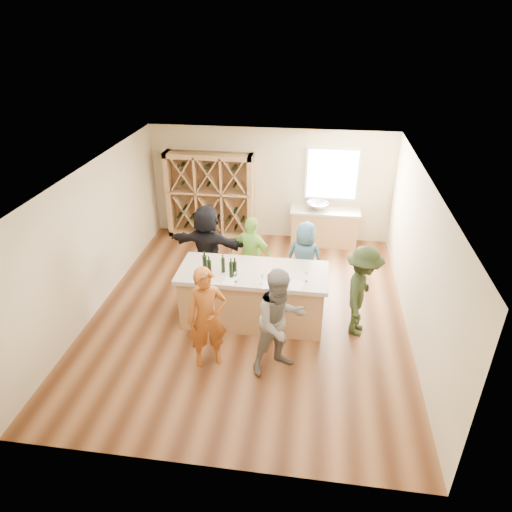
# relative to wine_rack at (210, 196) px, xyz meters

# --- Properties ---
(floor) EXTENTS (6.00, 7.00, 0.10)m
(floor) POSITION_rel_wine_rack_xyz_m (1.50, -3.27, -1.15)
(floor) COLOR brown
(floor) RESTS_ON ground
(ceiling) EXTENTS (6.00, 7.00, 0.10)m
(ceiling) POSITION_rel_wine_rack_xyz_m (1.50, -3.27, 1.75)
(ceiling) COLOR white
(ceiling) RESTS_ON ground
(wall_back) EXTENTS (6.00, 0.10, 2.80)m
(wall_back) POSITION_rel_wine_rack_xyz_m (1.50, 0.28, 0.30)
(wall_back) COLOR beige
(wall_back) RESTS_ON ground
(wall_front) EXTENTS (6.00, 0.10, 2.80)m
(wall_front) POSITION_rel_wine_rack_xyz_m (1.50, -6.82, 0.30)
(wall_front) COLOR beige
(wall_front) RESTS_ON ground
(wall_left) EXTENTS (0.10, 7.00, 2.80)m
(wall_left) POSITION_rel_wine_rack_xyz_m (-1.55, -3.27, 0.30)
(wall_left) COLOR beige
(wall_left) RESTS_ON ground
(wall_right) EXTENTS (0.10, 7.00, 2.80)m
(wall_right) POSITION_rel_wine_rack_xyz_m (4.55, -3.27, 0.30)
(wall_right) COLOR beige
(wall_right) RESTS_ON ground
(window_frame) EXTENTS (1.30, 0.06, 1.30)m
(window_frame) POSITION_rel_wine_rack_xyz_m (3.00, 0.20, 0.65)
(window_frame) COLOR white
(window_frame) RESTS_ON wall_back
(window_pane) EXTENTS (1.18, 0.01, 1.18)m
(window_pane) POSITION_rel_wine_rack_xyz_m (3.00, 0.17, 0.65)
(window_pane) COLOR white
(window_pane) RESTS_ON wall_back
(wine_rack) EXTENTS (2.20, 0.45, 2.20)m
(wine_rack) POSITION_rel_wine_rack_xyz_m (0.00, 0.00, 0.00)
(wine_rack) COLOR tan
(wine_rack) RESTS_ON floor
(back_counter_base) EXTENTS (1.60, 0.58, 0.86)m
(back_counter_base) POSITION_rel_wine_rack_xyz_m (2.90, -0.07, -0.67)
(back_counter_base) COLOR tan
(back_counter_base) RESTS_ON floor
(back_counter_top) EXTENTS (1.70, 0.62, 0.06)m
(back_counter_top) POSITION_rel_wine_rack_xyz_m (2.90, -0.07, -0.21)
(back_counter_top) COLOR #BBAB99
(back_counter_top) RESTS_ON back_counter_base
(sink) EXTENTS (0.54, 0.54, 0.19)m
(sink) POSITION_rel_wine_rack_xyz_m (2.70, -0.07, -0.09)
(sink) COLOR silver
(sink) RESTS_ON back_counter_top
(faucet) EXTENTS (0.02, 0.02, 0.30)m
(faucet) POSITION_rel_wine_rack_xyz_m (2.70, 0.11, -0.03)
(faucet) COLOR silver
(faucet) RESTS_ON back_counter_top
(tasting_counter_base) EXTENTS (2.60, 1.00, 1.00)m
(tasting_counter_base) POSITION_rel_wine_rack_xyz_m (1.61, -3.51, -0.60)
(tasting_counter_base) COLOR tan
(tasting_counter_base) RESTS_ON floor
(tasting_counter_top) EXTENTS (2.72, 1.12, 0.08)m
(tasting_counter_top) POSITION_rel_wine_rack_xyz_m (1.61, -3.51, -0.06)
(tasting_counter_top) COLOR #BBAB99
(tasting_counter_top) RESTS_ON tasting_counter_base
(wine_bottle_a) EXTENTS (0.10, 0.10, 0.33)m
(wine_bottle_a) POSITION_rel_wine_rack_xyz_m (0.75, -3.65, 0.14)
(wine_bottle_a) COLOR black
(wine_bottle_a) RESTS_ON tasting_counter_top
(wine_bottle_b) EXTENTS (0.10, 0.10, 0.31)m
(wine_bottle_b) POSITION_rel_wine_rack_xyz_m (0.87, -3.79, 0.14)
(wine_bottle_b) COLOR black
(wine_bottle_b) RESTS_ON tasting_counter_top
(wine_bottle_c) EXTENTS (0.09, 0.09, 0.28)m
(wine_bottle_c) POSITION_rel_wine_rack_xyz_m (1.08, -3.63, 0.12)
(wine_bottle_c) COLOR black
(wine_bottle_c) RESTS_ON tasting_counter_top
(wine_bottle_d) EXTENTS (0.09, 0.09, 0.29)m
(wine_bottle_d) POSITION_rel_wine_rack_xyz_m (1.26, -3.78, 0.13)
(wine_bottle_d) COLOR black
(wine_bottle_d) RESTS_ON tasting_counter_top
(wine_bottle_e) EXTENTS (0.09, 0.09, 0.28)m
(wine_bottle_e) POSITION_rel_wine_rack_xyz_m (1.31, -3.71, 0.12)
(wine_bottle_e) COLOR black
(wine_bottle_e) RESTS_ON tasting_counter_top
(wine_glass_a) EXTENTS (0.08, 0.08, 0.17)m
(wine_glass_a) POSITION_rel_wine_rack_xyz_m (1.36, -3.92, 0.07)
(wine_glass_a) COLOR white
(wine_glass_a) RESTS_ON tasting_counter_top
(wine_glass_b) EXTENTS (0.08, 0.08, 0.17)m
(wine_glass_b) POSITION_rel_wine_rack_xyz_m (1.82, -3.93, 0.07)
(wine_glass_b) COLOR white
(wine_glass_b) RESTS_ON tasting_counter_top
(wine_glass_c) EXTENTS (0.08, 0.08, 0.17)m
(wine_glass_c) POSITION_rel_wine_rack_xyz_m (2.28, -3.99, 0.07)
(wine_glass_c) COLOR white
(wine_glass_c) RESTS_ON tasting_counter_top
(wine_glass_d) EXTENTS (0.09, 0.09, 0.19)m
(wine_glass_d) POSITION_rel_wine_rack_xyz_m (2.09, -3.71, 0.07)
(wine_glass_d) COLOR white
(wine_glass_d) RESTS_ON tasting_counter_top
(wine_glass_e) EXTENTS (0.08, 0.08, 0.17)m
(wine_glass_e) POSITION_rel_wine_rack_xyz_m (2.57, -3.74, 0.06)
(wine_glass_e) COLOR white
(wine_glass_e) RESTS_ON tasting_counter_top
(tasting_menu_a) EXTENTS (0.25, 0.31, 0.00)m
(tasting_menu_a) POSITION_rel_wine_rack_xyz_m (1.25, -3.89, -0.02)
(tasting_menu_a) COLOR white
(tasting_menu_a) RESTS_ON tasting_counter_top
(tasting_menu_b) EXTENTS (0.25, 0.30, 0.00)m
(tasting_menu_b) POSITION_rel_wine_rack_xyz_m (1.91, -3.94, -0.02)
(tasting_menu_b) COLOR white
(tasting_menu_b) RESTS_ON tasting_counter_top
(tasting_menu_c) EXTENTS (0.29, 0.36, 0.00)m
(tasting_menu_c) POSITION_rel_wine_rack_xyz_m (2.42, -3.88, -0.02)
(tasting_menu_c) COLOR white
(tasting_menu_c) RESTS_ON tasting_counter_top
(person_near_left) EXTENTS (0.79, 0.70, 1.79)m
(person_near_left) POSITION_rel_wine_rack_xyz_m (1.05, -4.78, -0.20)
(person_near_left) COLOR #994C19
(person_near_left) RESTS_ON floor
(person_near_right) EXTENTS (1.02, 0.91, 1.85)m
(person_near_right) POSITION_rel_wine_rack_xyz_m (2.22, -4.77, -0.17)
(person_near_right) COLOR slate
(person_near_right) RESTS_ON floor
(person_server) EXTENTS (0.75, 1.21, 1.74)m
(person_server) POSITION_rel_wine_rack_xyz_m (3.56, -3.61, -0.23)
(person_server) COLOR #263319
(person_server) RESTS_ON floor
(person_far_mid) EXTENTS (1.10, 0.84, 1.67)m
(person_far_mid) POSITION_rel_wine_rack_xyz_m (1.43, -2.48, -0.26)
(person_far_mid) COLOR #8CC64C
(person_far_mid) RESTS_ON floor
(person_far_right) EXTENTS (0.89, 0.69, 1.61)m
(person_far_right) POSITION_rel_wine_rack_xyz_m (2.50, -2.45, -0.30)
(person_far_right) COLOR #335972
(person_far_right) RESTS_ON floor
(person_far_left) EXTENTS (1.78, 0.81, 1.85)m
(person_far_left) POSITION_rel_wine_rack_xyz_m (0.50, -2.43, -0.17)
(person_far_left) COLOR black
(person_far_left) RESTS_ON floor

